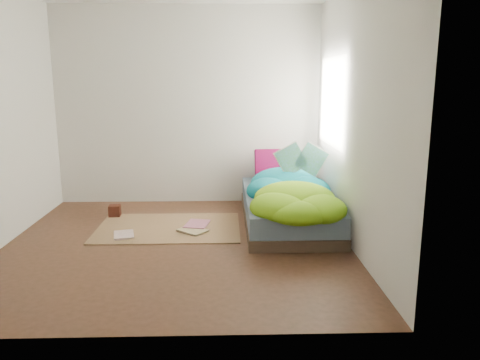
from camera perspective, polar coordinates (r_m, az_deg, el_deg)
name	(u,v)px	position (r m, az deg, el deg)	size (l,w,h in m)	color
ground	(177,244)	(4.87, -7.67, -7.80)	(3.50, 3.50, 0.00)	#3F2818
room_walls	(174,82)	(4.58, -8.08, 11.72)	(3.54, 3.54, 2.62)	silver
bed	(287,209)	(5.52, 5.77, -3.50)	(1.00, 2.00, 0.34)	#3A3120
duvet	(290,184)	(5.23, 6.16, -0.54)	(0.96, 1.84, 0.34)	#085C80
rug	(169,227)	(5.40, -8.67, -5.74)	(1.60, 1.10, 0.01)	brown
pillow_floral	(294,176)	(6.22, 6.63, 0.44)	(0.52, 0.32, 0.12)	beige
pillow_magenta	(271,166)	(6.11, 3.84, 1.75)	(0.42, 0.13, 0.42)	#550532
open_book	(302,151)	(5.52, 7.54, 3.53)	(0.51, 0.11, 0.31)	#297E29
wooden_box	(115,211)	(5.94, -15.02, -3.62)	(0.13, 0.13, 0.13)	#3A110D
floor_book_a	(114,236)	(5.19, -15.12, -6.57)	(0.21, 0.28, 0.02)	silver
floor_book_b	(186,224)	(5.42, -6.57, -5.36)	(0.25, 0.34, 0.03)	#B36780
floor_book_c	(186,233)	(5.13, -6.65, -6.45)	(0.22, 0.30, 0.02)	#C6B782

